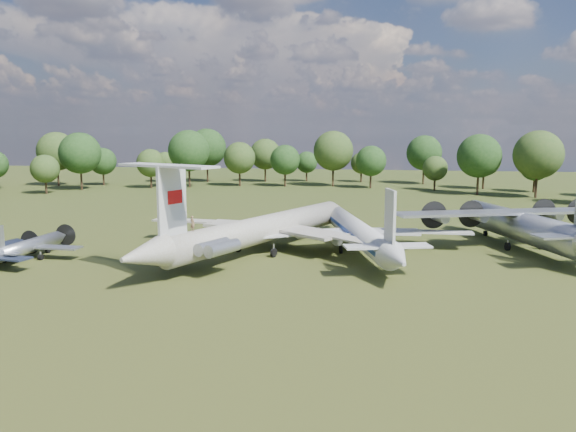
% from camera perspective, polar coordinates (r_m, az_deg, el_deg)
% --- Properties ---
extents(ground, '(300.00, 300.00, 0.00)m').
position_cam_1_polar(ground, '(66.85, -7.30, -3.95)').
color(ground, '#203C14').
rests_on(ground, ground).
extents(il62_airliner, '(50.05, 55.41, 4.44)m').
position_cam_1_polar(il62_airliner, '(67.63, -2.44, -1.82)').
color(il62_airliner, silver).
rests_on(il62_airliner, ground).
extents(tu104_jet, '(37.59, 44.09, 3.78)m').
position_cam_1_polar(tu104_jet, '(68.31, 7.10, -2.06)').
color(tu104_jet, silver).
rests_on(tu104_jet, ground).
extents(an12_transport, '(40.88, 43.18, 4.60)m').
position_cam_1_polar(an12_transport, '(75.32, 22.57, -1.34)').
color(an12_transport, '#9D9FA4').
rests_on(an12_transport, ground).
extents(small_prop_northwest, '(12.05, 16.12, 2.31)m').
position_cam_1_polar(small_prop_northwest, '(70.50, -24.70, -3.06)').
color(small_prop_northwest, '#A1A4A9').
rests_on(small_prop_northwest, ground).
extents(person_on_il62, '(0.68, 0.60, 1.56)m').
position_cam_1_polar(person_on_il62, '(57.64, -9.68, -0.75)').
color(person_on_il62, '#8D6847').
rests_on(person_on_il62, il62_airliner).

